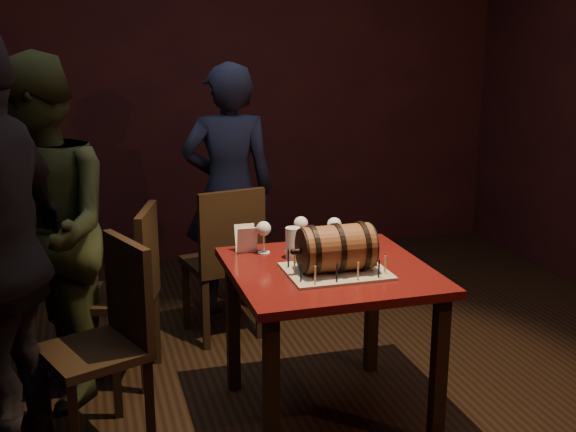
# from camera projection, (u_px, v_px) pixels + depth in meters

# --- Properties ---
(room_shell) EXTENTS (5.04, 5.04, 2.80)m
(room_shell) POSITION_uv_depth(u_px,v_px,m) (286.00, 123.00, 3.26)
(room_shell) COLOR black
(room_shell) RESTS_ON ground
(pub_table) EXTENTS (0.90, 0.90, 0.75)m
(pub_table) POSITION_uv_depth(u_px,v_px,m) (329.00, 290.00, 3.34)
(pub_table) COLOR #430B0B
(pub_table) RESTS_ON ground
(cake_board) EXTENTS (0.45, 0.35, 0.01)m
(cake_board) POSITION_uv_depth(u_px,v_px,m) (336.00, 271.00, 3.24)
(cake_board) COLOR gray
(cake_board) RESTS_ON pub_table
(barrel_cake) EXTENTS (0.38, 0.22, 0.22)m
(barrel_cake) POSITION_uv_depth(u_px,v_px,m) (336.00, 248.00, 3.21)
(barrel_cake) COLOR brown
(barrel_cake) RESTS_ON cake_board
(birthday_candles) EXTENTS (0.40, 0.30, 0.09)m
(birthday_candles) POSITION_uv_depth(u_px,v_px,m) (336.00, 261.00, 3.23)
(birthday_candles) COLOR #F7DC94
(birthday_candles) RESTS_ON cake_board
(wine_glass_left) EXTENTS (0.07, 0.07, 0.16)m
(wine_glass_left) POSITION_uv_depth(u_px,v_px,m) (264.00, 230.00, 3.49)
(wine_glass_left) COLOR silver
(wine_glass_left) RESTS_ON pub_table
(wine_glass_mid) EXTENTS (0.07, 0.07, 0.16)m
(wine_glass_mid) POSITION_uv_depth(u_px,v_px,m) (301.00, 225.00, 3.58)
(wine_glass_mid) COLOR silver
(wine_glass_mid) RESTS_ON pub_table
(wine_glass_right) EXTENTS (0.07, 0.07, 0.16)m
(wine_glass_right) POSITION_uv_depth(u_px,v_px,m) (334.00, 226.00, 3.56)
(wine_glass_right) COLOR silver
(wine_glass_right) RESTS_ON pub_table
(pint_of_ale) EXTENTS (0.07, 0.07, 0.15)m
(pint_of_ale) POSITION_uv_depth(u_px,v_px,m) (293.00, 243.00, 3.43)
(pint_of_ale) COLOR silver
(pint_of_ale) RESTS_ON pub_table
(menu_card) EXTENTS (0.10, 0.05, 0.13)m
(menu_card) POSITION_uv_depth(u_px,v_px,m) (246.00, 239.00, 3.52)
(menu_card) COLOR white
(menu_card) RESTS_ON pub_table
(chair_back) EXTENTS (0.47, 0.47, 0.93)m
(chair_back) POSITION_uv_depth(u_px,v_px,m) (226.00, 255.00, 4.23)
(chair_back) COLOR black
(chair_back) RESTS_ON ground
(chair_left_rear) EXTENTS (0.50, 0.50, 0.93)m
(chair_left_rear) POSITION_uv_depth(u_px,v_px,m) (130.00, 285.00, 3.74)
(chair_left_rear) COLOR black
(chair_left_rear) RESTS_ON ground
(chair_left_front) EXTENTS (0.52, 0.52, 0.93)m
(chair_left_front) POSITION_uv_depth(u_px,v_px,m) (110.00, 332.00, 3.16)
(chair_left_front) COLOR black
(chair_left_front) RESTS_ON ground
(person_back) EXTENTS (0.63, 0.45, 1.62)m
(person_back) POSITION_uv_depth(u_px,v_px,m) (229.00, 191.00, 4.59)
(person_back) COLOR #1C2038
(person_back) RESTS_ON ground
(person_left_rear) EXTENTS (0.86, 0.99, 1.72)m
(person_left_rear) POSITION_uv_depth(u_px,v_px,m) (40.00, 234.00, 3.46)
(person_left_rear) COLOR #2F361B
(person_left_rear) RESTS_ON ground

